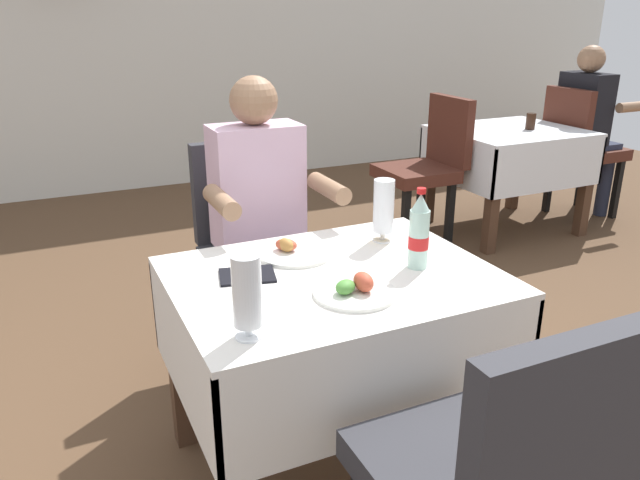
{
  "coord_description": "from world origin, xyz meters",
  "views": [
    {
      "loc": [
        -0.65,
        -1.58,
        1.5
      ],
      "look_at": [
        0.14,
        0.12,
        0.8
      ],
      "focal_mm": 34.85,
      "sensor_mm": 36.0,
      "label": 1
    }
  ],
  "objects_px": {
    "chair_near_camera_side": "(492,476)",
    "background_chair_left": "(428,162)",
    "plate_near_camera": "(355,290)",
    "background_table_tumbler": "(531,121)",
    "beer_glass_left": "(383,211)",
    "chair_far_diner_seat": "(253,243)",
    "background_dining_table": "(508,155)",
    "plate_far_diner": "(293,251)",
    "background_chair_right": "(580,144)",
    "background_patron": "(588,123)",
    "main_dining_table": "(333,325)",
    "beer_glass_middle": "(247,296)",
    "seated_diner_far": "(262,215)",
    "cola_bottle_primary": "(419,233)",
    "napkin_cutlery_set": "(247,275)"
  },
  "relations": [
    {
      "from": "seated_diner_far",
      "to": "beer_glass_left",
      "type": "distance_m",
      "value": 0.57
    },
    {
      "from": "seated_diner_far",
      "to": "plate_far_diner",
      "type": "distance_m",
      "value": 0.47
    },
    {
      "from": "napkin_cutlery_set",
      "to": "beer_glass_left",
      "type": "bearing_deg",
      "value": 10.31
    },
    {
      "from": "seated_diner_far",
      "to": "plate_far_diner",
      "type": "xyz_separation_m",
      "value": [
        -0.06,
        -0.47,
        0.02
      ]
    },
    {
      "from": "background_chair_right",
      "to": "background_table_tumbler",
      "type": "bearing_deg",
      "value": -173.83
    },
    {
      "from": "background_dining_table",
      "to": "background_chair_left",
      "type": "xyz_separation_m",
      "value": [
        -0.67,
        0.0,
        0.02
      ]
    },
    {
      "from": "chair_far_diner_seat",
      "to": "background_table_tumbler",
      "type": "bearing_deg",
      "value": 20.72
    },
    {
      "from": "background_chair_right",
      "to": "background_patron",
      "type": "relative_size",
      "value": 0.77
    },
    {
      "from": "plate_far_diner",
      "to": "background_table_tumbler",
      "type": "xyz_separation_m",
      "value": [
        2.36,
        1.45,
        0.04
      ]
    },
    {
      "from": "chair_near_camera_side",
      "to": "background_dining_table",
      "type": "bearing_deg",
      "value": 48.59
    },
    {
      "from": "beer_glass_middle",
      "to": "background_chair_left",
      "type": "xyz_separation_m",
      "value": [
        1.9,
        1.98,
        -0.28
      ]
    },
    {
      "from": "main_dining_table",
      "to": "plate_far_diner",
      "type": "height_order",
      "value": "plate_far_diner"
    },
    {
      "from": "plate_far_diner",
      "to": "background_chair_right",
      "type": "height_order",
      "value": "background_chair_right"
    },
    {
      "from": "plate_far_diner",
      "to": "cola_bottle_primary",
      "type": "xyz_separation_m",
      "value": [
        0.32,
        -0.27,
        0.1
      ]
    },
    {
      "from": "chair_near_camera_side",
      "to": "background_chair_right",
      "type": "distance_m",
      "value": 3.8
    },
    {
      "from": "chair_far_diner_seat",
      "to": "background_patron",
      "type": "distance_m",
      "value": 3.07
    },
    {
      "from": "cola_bottle_primary",
      "to": "background_chair_left",
      "type": "height_order",
      "value": "cola_bottle_primary"
    },
    {
      "from": "plate_near_camera",
      "to": "background_table_tumbler",
      "type": "relative_size",
      "value": 2.21
    },
    {
      "from": "cola_bottle_primary",
      "to": "background_chair_right",
      "type": "bearing_deg",
      "value": 34.33
    },
    {
      "from": "background_chair_left",
      "to": "background_table_tumbler",
      "type": "xyz_separation_m",
      "value": [
        0.78,
        -0.06,
        0.22
      ]
    },
    {
      "from": "background_dining_table",
      "to": "background_table_tumbler",
      "type": "bearing_deg",
      "value": -28.36
    },
    {
      "from": "main_dining_table",
      "to": "napkin_cutlery_set",
      "type": "bearing_deg",
      "value": 159.11
    },
    {
      "from": "cola_bottle_primary",
      "to": "beer_glass_middle",
      "type": "bearing_deg",
      "value": -162.14
    },
    {
      "from": "beer_glass_left",
      "to": "background_patron",
      "type": "height_order",
      "value": "background_patron"
    },
    {
      "from": "chair_near_camera_side",
      "to": "napkin_cutlery_set",
      "type": "distance_m",
      "value": 0.93
    },
    {
      "from": "chair_far_diner_seat",
      "to": "plate_near_camera",
      "type": "height_order",
      "value": "chair_far_diner_seat"
    },
    {
      "from": "chair_far_diner_seat",
      "to": "plate_near_camera",
      "type": "distance_m",
      "value": 0.96
    },
    {
      "from": "plate_far_diner",
      "to": "chair_far_diner_seat",
      "type": "bearing_deg",
      "value": 84.77
    },
    {
      "from": "main_dining_table",
      "to": "beer_glass_left",
      "type": "bearing_deg",
      "value": 33.8
    },
    {
      "from": "background_dining_table",
      "to": "background_patron",
      "type": "xyz_separation_m",
      "value": [
        0.72,
        0.0,
        0.17
      ]
    },
    {
      "from": "chair_near_camera_side",
      "to": "plate_near_camera",
      "type": "relative_size",
      "value": 3.98
    },
    {
      "from": "chair_far_diner_seat",
      "to": "napkin_cutlery_set",
      "type": "relative_size",
      "value": 4.94
    },
    {
      "from": "main_dining_table",
      "to": "background_patron",
      "type": "distance_m",
      "value": 3.39
    },
    {
      "from": "chair_near_camera_side",
      "to": "background_chair_left",
      "type": "distance_m",
      "value": 2.93
    },
    {
      "from": "background_dining_table",
      "to": "beer_glass_middle",
      "type": "bearing_deg",
      "value": -142.35
    },
    {
      "from": "chair_near_camera_side",
      "to": "beer_glass_left",
      "type": "height_order",
      "value": "chair_near_camera_side"
    },
    {
      "from": "chair_near_camera_side",
      "to": "beer_glass_middle",
      "type": "height_order",
      "value": "chair_near_camera_side"
    },
    {
      "from": "chair_far_diner_seat",
      "to": "plate_near_camera",
      "type": "xyz_separation_m",
      "value": [
        -0.01,
        -0.94,
        0.18
      ]
    },
    {
      "from": "napkin_cutlery_set",
      "to": "chair_far_diner_seat",
      "type": "bearing_deg",
      "value": 69.85
    },
    {
      "from": "cola_bottle_primary",
      "to": "background_patron",
      "type": "bearing_deg",
      "value": 33.83
    },
    {
      "from": "chair_far_diner_seat",
      "to": "seated_diner_far",
      "type": "xyz_separation_m",
      "value": [
        0.01,
        -0.11,
        0.16
      ]
    },
    {
      "from": "napkin_cutlery_set",
      "to": "background_patron",
      "type": "distance_m",
      "value": 3.56
    },
    {
      "from": "seated_diner_far",
      "to": "background_table_tumbler",
      "type": "distance_m",
      "value": 2.51
    },
    {
      "from": "chair_near_camera_side",
      "to": "background_dining_table",
      "type": "xyz_separation_m",
      "value": [
        2.2,
        2.49,
        -0.02
      ]
    },
    {
      "from": "beer_glass_left",
      "to": "chair_far_diner_seat",
      "type": "bearing_deg",
      "value": 116.35
    },
    {
      "from": "chair_near_camera_side",
      "to": "background_table_tumbler",
      "type": "distance_m",
      "value": 3.36
    },
    {
      "from": "plate_far_diner",
      "to": "background_table_tumbler",
      "type": "height_order",
      "value": "background_table_tumbler"
    },
    {
      "from": "beer_glass_left",
      "to": "beer_glass_middle",
      "type": "height_order",
      "value": "beer_glass_left"
    },
    {
      "from": "plate_far_diner",
      "to": "background_table_tumbler",
      "type": "bearing_deg",
      "value": 31.49
    },
    {
      "from": "background_patron",
      "to": "seated_diner_far",
      "type": "bearing_deg",
      "value": -160.28
    }
  ]
}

